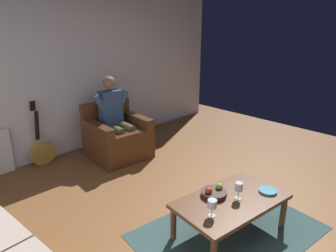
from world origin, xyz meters
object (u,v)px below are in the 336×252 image
guitar (43,151)px  decorative_dish (268,191)px  armchair (117,138)px  wine_glass_far (212,205)px  wine_glass_near (239,188)px  fruit_bowl (214,193)px  coffee_table (231,203)px  person_seated (116,116)px

guitar → decorative_dish: guitar is taller
armchair → decorative_dish: armchair is taller
guitar → wine_glass_far: guitar is taller
wine_glass_near → fruit_bowl: size_ratio=0.69×
coffee_table → fruit_bowl: bearing=-67.0°
armchair → wine_glass_near: size_ratio=5.01×
person_seated → coffee_table: 2.39m
armchair → guitar: bearing=-24.6°
person_seated → wine_glass_far: (0.66, 2.39, -0.16)m
armchair → decorative_dish: 2.53m
armchair → decorative_dish: size_ratio=4.81×
guitar → wine_glass_far: 2.94m
person_seated → wine_glass_far: 2.48m
coffee_table → wine_glass_far: bearing=5.3°
wine_glass_far → wine_glass_near: bearing=178.9°
coffee_table → wine_glass_near: bearing=142.0°
coffee_table → armchair: bearing=-97.4°
guitar → wine_glass_far: (-0.32, 2.91, 0.29)m
person_seated → fruit_bowl: 2.23m
armchair → fruit_bowl: (0.37, 2.18, 0.11)m
wine_glass_near → decorative_dish: (-0.33, 0.14, -0.11)m
person_seated → decorative_dish: 2.55m
guitar → decorative_dish: 3.24m
guitar → person_seated: bearing=152.0°
armchair → guitar: size_ratio=0.92×
armchair → coffee_table: 2.37m
person_seated → fruit_bowl: size_ratio=4.92×
armchair → person_seated: (-0.00, -0.01, 0.35)m
wine_glass_near → decorative_dish: 0.37m
armchair → wine_glass_far: (0.66, 2.38, 0.20)m
decorative_dish → guitar: bearing=-71.0°
person_seated → fruit_bowl: (0.37, 2.19, -0.24)m
armchair → wine_glass_far: armchair is taller
coffee_table → wine_glass_far: wine_glass_far is taller
person_seated → coffee_table: (0.30, 2.35, -0.32)m
coffee_table → guitar: guitar is taller
coffee_table → wine_glass_near: wine_glass_near is taller
armchair → person_seated: person_seated is taller
person_seated → guitar: 1.19m
armchair → fruit_bowl: size_ratio=3.45×
armchair → wine_glass_near: armchair is taller
decorative_dish → armchair: bearing=-88.3°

